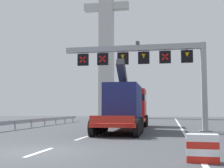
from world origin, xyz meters
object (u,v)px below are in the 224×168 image
object	(u,v)px
bridge_pylon_distant	(106,26)
overhead_lane_gantry	(150,61)
crash_barrier_striped	(202,148)
heavy_haul_truck_red	(128,106)

from	to	relation	value
bridge_pylon_distant	overhead_lane_gantry	bearing A→B (deg)	-72.30
crash_barrier_striped	overhead_lane_gantry	bearing A→B (deg)	100.25
heavy_haul_truck_red	crash_barrier_striped	xyz separation A→B (m)	(4.50, -15.17, -1.54)
overhead_lane_gantry	crash_barrier_striped	bearing A→B (deg)	-79.75
overhead_lane_gantry	heavy_haul_truck_red	size ratio (longest dim) A/B	0.82
overhead_lane_gantry	bridge_pylon_distant	world-z (taller)	bridge_pylon_distant
overhead_lane_gantry	heavy_haul_truck_red	bearing A→B (deg)	141.16
crash_barrier_striped	bridge_pylon_distant	world-z (taller)	bridge_pylon_distant
overhead_lane_gantry	crash_barrier_striped	distance (m)	14.65
overhead_lane_gantry	bridge_pylon_distant	size ratio (longest dim) A/B	0.32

